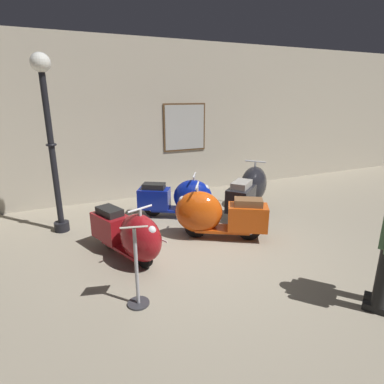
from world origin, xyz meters
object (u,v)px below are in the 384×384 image
at_px(scooter_1, 181,198).
at_px(scooter_2, 213,214).
at_px(info_stanchion, 137,272).
at_px(scooter_3, 250,189).
at_px(scooter_0, 131,235).
at_px(lamppost, 49,129).

height_order(scooter_1, scooter_2, scooter_2).
bearing_deg(scooter_2, info_stanchion, 67.86).
relative_size(scooter_3, info_stanchion, 1.52).
height_order(scooter_2, info_stanchion, info_stanchion).
relative_size(scooter_0, scooter_1, 1.03).
height_order(scooter_3, lamppost, lamppost).
distance_m(scooter_3, info_stanchion, 4.00).
bearing_deg(lamppost, scooter_3, -6.80).
xyz_separation_m(scooter_2, lamppost, (-2.56, 1.48, 1.50)).
xyz_separation_m(scooter_1, scooter_2, (0.16, -1.20, 0.03)).
bearing_deg(lamppost, scooter_0, -59.76).
relative_size(scooter_2, scooter_3, 0.99).
relative_size(scooter_0, info_stanchion, 1.46).
bearing_deg(lamppost, info_stanchion, -74.49).
height_order(scooter_0, scooter_2, scooter_2).
relative_size(scooter_1, scooter_3, 0.93).
relative_size(lamppost, info_stanchion, 2.89).
bearing_deg(scooter_3, scooter_2, 174.72).
bearing_deg(scooter_1, info_stanchion, -91.90).
xyz_separation_m(scooter_3, info_stanchion, (-3.23, -2.36, -0.03)).
bearing_deg(scooter_2, scooter_3, -115.20).
bearing_deg(scooter_2, scooter_1, -52.13).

